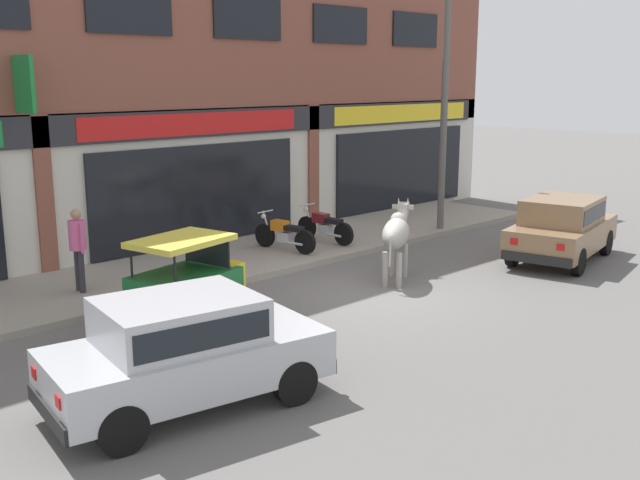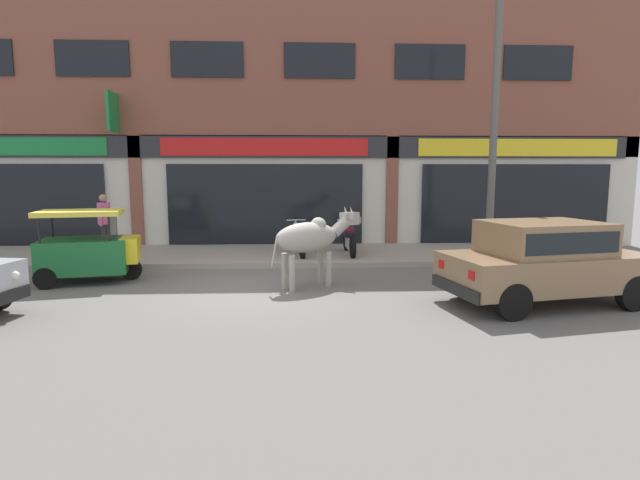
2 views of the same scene
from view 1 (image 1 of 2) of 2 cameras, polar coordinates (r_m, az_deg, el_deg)
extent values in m
plane|color=#605E5B|center=(14.62, 3.46, -4.15)|extent=(90.00, 90.00, 0.00)
cube|color=gray|center=(17.34, -5.97, -1.32)|extent=(19.00, 3.30, 0.14)
cube|color=beige|center=(18.57, -9.79, 4.60)|extent=(23.00, 0.55, 3.40)
cube|color=#28282D|center=(18.18, -9.37, 8.73)|extent=(22.08, 0.08, 0.64)
cube|color=brown|center=(16.46, -20.25, 3.04)|extent=(0.36, 0.12, 3.40)
cube|color=black|center=(18.36, -9.17, 3.43)|extent=(5.83, 0.10, 2.40)
cube|color=red|center=(18.16, -9.32, 8.73)|extent=(6.13, 0.05, 0.52)
cube|color=brown|center=(20.74, -0.53, 5.57)|extent=(0.36, 0.12, 3.40)
cube|color=black|center=(23.56, 6.31, 5.46)|extent=(5.83, 0.10, 2.40)
cube|color=yellow|center=(23.40, 6.45, 9.59)|extent=(6.13, 0.05, 0.52)
cube|color=black|center=(17.33, -14.30, 16.59)|extent=(2.09, 0.06, 1.00)
cube|color=black|center=(19.19, -5.51, 16.45)|extent=(2.09, 0.06, 1.00)
cube|color=black|center=(21.38, 1.59, 16.08)|extent=(2.09, 0.06, 1.00)
cube|color=black|center=(23.82, 7.28, 15.60)|extent=(2.09, 0.06, 1.00)
cube|color=#197A38|center=(15.72, -21.63, 10.97)|extent=(0.08, 0.80, 1.10)
ellipsoid|color=#9E998E|center=(15.33, 5.80, 0.51)|extent=(1.46, 1.18, 0.60)
sphere|color=#9E998E|center=(15.55, 5.96, 1.53)|extent=(0.32, 0.32, 0.32)
cylinder|color=#9E998E|center=(15.91, 5.46, -1.48)|extent=(0.12, 0.12, 0.72)
cylinder|color=#9E998E|center=(15.87, 6.48, -1.53)|extent=(0.12, 0.12, 0.72)
cylinder|color=#9E998E|center=(15.08, 4.97, -2.24)|extent=(0.12, 0.12, 0.72)
cylinder|color=#9E998E|center=(15.04, 6.05, -2.31)|extent=(0.12, 0.12, 0.72)
cylinder|color=#9E998E|center=(16.09, 6.23, 1.62)|extent=(0.52, 0.45, 0.43)
cube|color=#9E998E|center=(16.32, 6.37, 2.37)|extent=(0.42, 0.38, 0.26)
cube|color=slate|center=(16.50, 6.45, 2.33)|extent=(0.20, 0.21, 0.14)
cone|color=beige|center=(16.26, 6.01, 2.98)|extent=(0.13, 0.11, 0.19)
cone|color=beige|center=(16.23, 6.71, 2.95)|extent=(0.13, 0.11, 0.19)
cube|color=#9E998E|center=(16.25, 5.77, 2.55)|extent=(0.11, 0.14, 0.10)
cube|color=#9E998E|center=(16.21, 6.89, 2.50)|extent=(0.11, 0.14, 0.10)
cylinder|color=#9E998E|center=(14.66, 5.37, -0.90)|extent=(0.16, 0.12, 0.60)
cylinder|color=black|center=(10.95, -6.06, -8.29)|extent=(0.62, 0.28, 0.60)
cylinder|color=black|center=(9.80, -1.92, -10.78)|extent=(0.62, 0.28, 0.60)
cylinder|color=black|center=(10.14, -17.72, -10.57)|extent=(0.62, 0.28, 0.60)
cylinder|color=black|center=(8.88, -14.86, -13.76)|extent=(0.62, 0.28, 0.60)
cube|color=#B2B5BA|center=(9.76, -10.03, -9.15)|extent=(3.71, 2.15, 0.60)
cube|color=#B2B5BA|center=(9.53, -10.71, -6.01)|extent=(2.11, 1.73, 0.56)
cube|color=black|center=(9.53, -10.71, -6.01)|extent=(1.96, 1.73, 0.35)
cube|color=black|center=(10.62, -1.40, -8.43)|extent=(0.37, 1.52, 0.20)
cube|color=black|center=(9.33, -19.87, -12.25)|extent=(0.37, 1.52, 0.20)
sphere|color=silver|center=(10.91, -2.67, -6.18)|extent=(0.14, 0.14, 0.14)
sphere|color=silver|center=(10.16, 0.24, -7.60)|extent=(0.14, 0.14, 0.14)
cube|color=red|center=(9.65, -20.95, -9.44)|extent=(0.06, 0.16, 0.14)
cube|color=red|center=(8.75, -19.32, -11.57)|extent=(0.06, 0.16, 0.14)
cylinder|color=black|center=(19.36, 16.83, 0.35)|extent=(0.62, 0.30, 0.60)
cylinder|color=black|center=(18.99, 20.96, -0.17)|extent=(0.62, 0.30, 0.60)
cylinder|color=black|center=(17.22, 14.48, -0.96)|extent=(0.62, 0.30, 0.60)
cylinder|color=black|center=(16.81, 19.09, -1.57)|extent=(0.62, 0.30, 0.60)
cube|color=#846647|center=(18.02, 17.94, 0.39)|extent=(3.75, 2.26, 0.60)
cube|color=#846647|center=(17.82, 17.97, 2.16)|extent=(2.15, 1.79, 0.56)
cube|color=black|center=(17.82, 17.97, 2.16)|extent=(2.00, 1.78, 0.35)
cube|color=black|center=(19.70, 19.36, 0.62)|extent=(0.42, 1.51, 0.20)
cube|color=black|center=(16.45, 16.15, -1.39)|extent=(0.42, 1.51, 0.20)
sphere|color=silver|center=(19.79, 18.11, 1.64)|extent=(0.14, 0.14, 0.14)
sphere|color=silver|center=(19.56, 20.80, 1.33)|extent=(0.14, 0.14, 0.14)
cube|color=red|center=(16.51, 14.56, -0.11)|extent=(0.06, 0.16, 0.14)
cube|color=red|center=(16.21, 17.85, -0.53)|extent=(0.06, 0.16, 0.14)
cylinder|color=black|center=(13.65, -7.55, -4.48)|extent=(0.46, 0.21, 0.44)
cylinder|color=black|center=(12.95, -13.84, -5.67)|extent=(0.46, 0.21, 0.44)
cylinder|color=black|center=(12.23, -10.53, -6.59)|extent=(0.46, 0.21, 0.44)
cube|color=#19602D|center=(12.92, -10.23, -3.92)|extent=(1.91, 1.49, 0.70)
cube|color=yellow|center=(13.53, -7.61, -2.66)|extent=(0.53, 0.93, 0.52)
cylinder|color=black|center=(13.50, -10.16, -0.48)|extent=(0.04, 0.04, 0.55)
cylinder|color=black|center=(12.84, -6.98, -1.03)|extent=(0.04, 0.04, 0.55)
cylinder|color=black|center=(12.63, -14.19, -1.55)|extent=(0.04, 0.04, 0.55)
cylinder|color=black|center=(11.93, -11.00, -2.20)|extent=(0.04, 0.04, 0.55)
cube|color=#DBCC42|center=(12.66, -10.54, -0.06)|extent=(1.81, 1.41, 0.10)
cube|color=black|center=(13.17, -8.61, -0.77)|extent=(0.22, 0.91, 0.50)
cylinder|color=black|center=(18.00, -4.21, 0.36)|extent=(0.17, 0.57, 0.56)
cylinder|color=black|center=(17.20, -1.14, -0.17)|extent=(0.17, 0.57, 0.56)
cube|color=#B2B5BA|center=(17.57, -2.66, 0.22)|extent=(0.24, 0.34, 0.24)
cube|color=orange|center=(17.62, -3.07, 1.11)|extent=(0.29, 0.43, 0.24)
cube|color=black|center=(17.37, -2.07, 0.89)|extent=(0.29, 0.54, 0.12)
cylinder|color=#B2B5BA|center=(17.90, -4.09, 1.28)|extent=(0.07, 0.27, 0.59)
cylinder|color=#B2B5BA|center=(17.87, -4.20, 2.17)|extent=(0.52, 0.10, 0.03)
sphere|color=silver|center=(17.94, -4.33, 1.82)|extent=(0.12, 0.12, 0.12)
cylinder|color=#B2B5BA|center=(17.28, -2.00, -0.26)|extent=(0.12, 0.48, 0.06)
cylinder|color=black|center=(18.92, -0.99, 0.99)|extent=(0.12, 0.56, 0.56)
cylinder|color=black|center=(18.08, 1.82, 0.44)|extent=(0.12, 0.56, 0.56)
cube|color=#B2B5BA|center=(18.47, 0.43, 0.83)|extent=(0.21, 0.33, 0.24)
cube|color=maroon|center=(18.53, 0.07, 1.69)|extent=(0.25, 0.41, 0.24)
cube|color=black|center=(18.27, 0.97, 1.47)|extent=(0.24, 0.53, 0.12)
cylinder|color=#B2B5BA|center=(18.82, -0.87, 1.86)|extent=(0.05, 0.27, 0.59)
cylinder|color=#B2B5BA|center=(18.80, -0.96, 2.71)|extent=(0.52, 0.05, 0.03)
sphere|color=silver|center=(18.86, -1.08, 2.37)|extent=(0.12, 0.12, 0.12)
cylinder|color=#B2B5BA|center=(18.17, 1.01, 0.38)|extent=(0.08, 0.48, 0.06)
cylinder|color=#2D2D33|center=(14.81, -17.69, -2.31)|extent=(0.11, 0.11, 0.82)
cylinder|color=#2D2D33|center=(14.97, -17.97, -2.18)|extent=(0.11, 0.11, 0.82)
cylinder|color=#DB5B93|center=(14.73, -18.01, 0.36)|extent=(0.32, 0.32, 0.56)
cylinder|color=#DB5B93|center=(14.55, -17.66, 0.12)|extent=(0.08, 0.08, 0.56)
cylinder|color=#DB5B93|center=(14.93, -18.33, 0.37)|extent=(0.08, 0.08, 0.56)
sphere|color=tan|center=(14.66, -18.11, 1.89)|extent=(0.20, 0.20, 0.20)
cylinder|color=#595651|center=(20.06, 9.45, 9.97)|extent=(0.18, 0.18, 6.46)
camera|label=2|loc=(11.47, 46.09, -0.76)|focal=28.00mm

